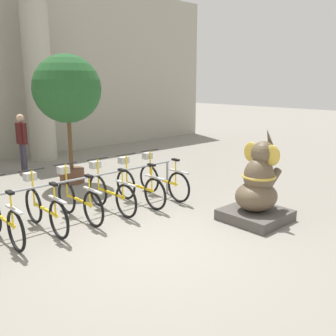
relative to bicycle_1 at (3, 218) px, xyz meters
The scene contains 12 objects.
ground_plane 2.48m from the bicycle_1, 47.56° to the right, with size 60.00×60.00×0.00m, color gray.
column_right 7.06m from the bicycle_1, 59.92° to the left, with size 1.06×1.06×5.16m.
bike_rack 1.41m from the bicycle_1, ahead, with size 4.77×0.05×0.77m.
bicycle_1 is the anchor object (origin of this frame).
bicycle_2 0.69m from the bicycle_1, ahead, with size 0.48×1.64×1.02m.
bicycle_3 1.39m from the bicycle_1, ahead, with size 0.48×1.64×1.02m.
bicycle_4 2.08m from the bicycle_1, ahead, with size 0.48×1.64×1.02m.
bicycle_5 2.78m from the bicycle_1, ahead, with size 0.48×1.64×1.02m.
bicycle_6 3.47m from the bicycle_1, ahead, with size 0.48×1.64×1.02m.
elephant_statue 4.42m from the bicycle_1, 30.21° to the right, with size 1.08×1.08×1.72m.
person_pedestrian 5.07m from the bicycle_1, 64.39° to the left, with size 0.22×0.47×1.64m.
potted_tree 4.07m from the bicycle_1, 44.11° to the left, with size 1.66×1.66×3.18m.
Camera 1 is at (-3.55, -4.15, 2.53)m, focal length 40.00 mm.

